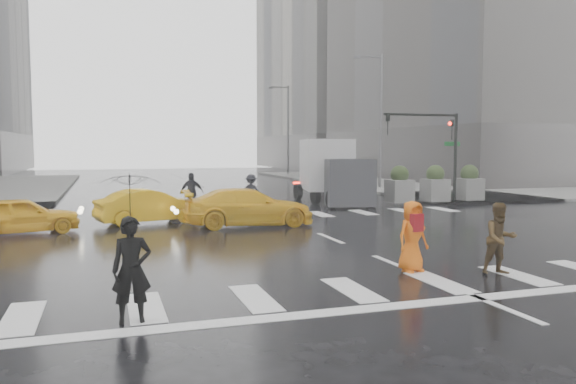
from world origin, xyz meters
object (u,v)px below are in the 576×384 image
object	(u,v)px
pedestrian_brown	(500,239)
box_truck	(332,169)
traffic_signal_pole	(438,139)
pedestrian_orange	(412,236)
taxi_front	(21,215)
taxi_mid	(150,206)

from	to	relation	value
pedestrian_brown	box_truck	size ratio (longest dim) A/B	0.26
traffic_signal_pole	box_truck	bearing A→B (deg)	154.52
pedestrian_orange	taxi_front	world-z (taller)	pedestrian_orange
pedestrian_orange	taxi_front	distance (m)	12.80
traffic_signal_pole	taxi_mid	bearing A→B (deg)	-168.75
traffic_signal_pole	taxi_front	size ratio (longest dim) A/B	1.25
pedestrian_orange	box_truck	world-z (taller)	box_truck
pedestrian_orange	taxi_mid	bearing A→B (deg)	104.60
taxi_front	box_truck	distance (m)	14.99
pedestrian_orange	taxi_mid	size ratio (longest dim) A/B	0.41
taxi_mid	pedestrian_brown	bearing A→B (deg)	-162.59
pedestrian_brown	pedestrian_orange	xyz separation A→B (m)	(-1.72, 0.84, 0.02)
taxi_front	taxi_mid	size ratio (longest dim) A/B	0.92
taxi_mid	box_truck	distance (m)	10.68
traffic_signal_pole	taxi_front	distance (m)	18.89
traffic_signal_pole	taxi_mid	world-z (taller)	traffic_signal_pole
pedestrian_orange	taxi_front	bearing A→B (deg)	124.30
taxi_front	box_truck	xyz separation A→B (m)	(13.54, 6.32, 1.11)
pedestrian_brown	pedestrian_orange	distance (m)	1.92
traffic_signal_pole	box_truck	distance (m)	5.44
box_truck	pedestrian_orange	bearing A→B (deg)	-92.55
taxi_mid	box_truck	size ratio (longest dim) A/B	0.64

